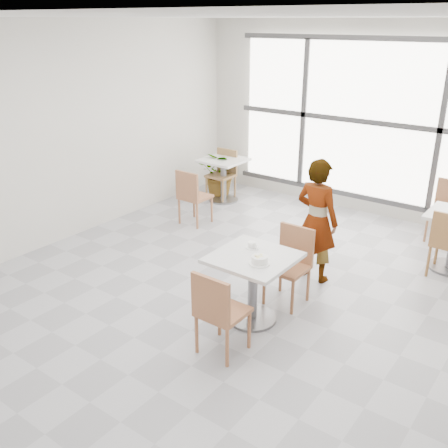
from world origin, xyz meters
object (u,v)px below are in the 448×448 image
Objects in this scene: plant_left at (221,174)px; bg_chair_left_far at (224,171)px; main_table at (253,276)px; bg_table_left at (224,174)px; bg_chair_left_near at (192,194)px; bg_chair_right_far at (448,207)px; chair_far at (291,260)px; oatmeal_bowl at (259,260)px; person at (317,221)px; coffee_cup at (252,245)px; chair_near at (218,309)px.

bg_chair_left_far is at bearing -32.98° from plant_left.
bg_chair_left_far is 1.06× the size of plant_left.
main_table and bg_table_left have the same top height.
bg_chair_right_far is at bearing -152.00° from bg_chair_left_near.
oatmeal_bowl is at bearing -87.19° from chair_far.
bg_chair_left_far is (-2.72, 2.39, 0.00)m from chair_far.
person is 3.09m from bg_table_left.
bg_table_left is at bearing 131.74° from oatmeal_bowl.
main_table is at bearing -51.49° from coffee_cup.
bg_chair_left_near is at bearing -152.00° from bg_chair_right_far.
oatmeal_bowl reaches higher than plant_left.
person reaches higher than coffee_cup.
chair_near is at bearing -83.94° from main_table.
chair_near is 4.25m from bg_chair_right_far.
chair_near is 4.42m from bg_table_left.
chair_far is 2.99m from bg_chair_right_far.
main_table is 0.92× the size of bg_chair_left_near.
chair_near reaches higher than coffee_cup.
oatmeal_bowl is at bearing -37.84° from main_table.
person is 3.36m from plant_left.
chair_far is at bearing 79.98° from main_table.
bg_chair_left_far is 1.00× the size of bg_chair_right_far.
main_table is at bearing 92.66° from person.
chair_near is at bearing -53.40° from plant_left.
bg_chair_left_near reaches higher than oatmeal_bowl.
plant_left is (-2.60, 2.92, -0.37)m from coffee_cup.
bg_chair_right_far is (0.94, 2.83, 0.00)m from chair_far.
plant_left is (-2.80, 3.77, -0.09)m from chair_near.
chair_far is at bearing -108.35° from bg_chair_right_far.
coffee_cup is 3.65m from bg_table_left.
chair_far reaches higher than bg_table_left.
chair_near is at bearing -103.23° from bg_chair_right_far.
oatmeal_bowl is 3.00m from bg_chair_left_near.
oatmeal_bowl is (0.07, 0.59, 0.29)m from chair_near.
plant_left is at bearing 136.34° from bg_table_left.
plant_left is at bearing -26.85° from person.
bg_chair_right_far reaches higher than plant_left.
bg_chair_left_far is (-2.69, 1.75, -0.26)m from person.
chair_far reaches higher than oatmeal_bowl.
oatmeal_bowl is at bearing -96.65° from chair_near.
bg_table_left is (-2.41, 2.73, -0.29)m from coffee_cup.
plant_left is at bearing -174.37° from bg_chair_right_far.
chair_near is 1.00× the size of bg_chair_right_far.
main_table is 1.07× the size of bg_table_left.
chair_near is at bearing -91.46° from chair_far.
oatmeal_bowl is (0.14, -0.11, 0.27)m from main_table.
main_table is 0.62m from chair_far.
coffee_cup is at bearing -48.26° from plant_left.
main_table is 0.92× the size of chair_far.
person is 2.38m from bg_chair_left_near.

